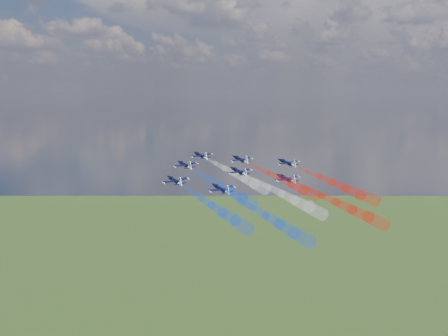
% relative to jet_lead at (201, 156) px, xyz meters
% --- Properties ---
extents(jet_lead, '(13.68, 13.20, 5.10)m').
position_rel_jet_lead_xyz_m(jet_lead, '(0.00, 0.00, 0.00)').
color(jet_lead, black).
extents(trail_lead, '(32.05, 23.56, 9.30)m').
position_rel_jet_lead_xyz_m(trail_lead, '(18.71, -12.65, -3.48)').
color(trail_lead, white).
extents(jet_inner_left, '(13.68, 13.20, 5.10)m').
position_rel_jet_lead_xyz_m(jet_inner_left, '(2.76, -16.52, -1.28)').
color(jet_inner_left, black).
extents(trail_inner_left, '(32.05, 23.56, 9.30)m').
position_rel_jet_lead_xyz_m(trail_inner_left, '(21.47, -29.17, -4.76)').
color(trail_inner_left, blue).
extents(jet_inner_right, '(13.68, 13.20, 5.10)m').
position_rel_jet_lead_xyz_m(jet_inner_right, '(15.26, 0.48, -0.69)').
color(jet_inner_right, black).
extents(trail_inner_right, '(32.05, 23.56, 9.30)m').
position_rel_jet_lead_xyz_m(trail_inner_right, '(33.97, -12.17, -4.17)').
color(trail_inner_right, red).
extents(jet_outer_left, '(13.68, 13.20, 5.10)m').
position_rel_jet_lead_xyz_m(jet_outer_left, '(7.28, -30.87, -4.10)').
color(jet_outer_left, black).
extents(trail_outer_left, '(32.05, 23.56, 9.30)m').
position_rel_jet_lead_xyz_m(trail_outer_left, '(25.99, -43.52, -7.58)').
color(trail_outer_left, blue).
extents(jet_center_third, '(13.68, 13.20, 5.10)m').
position_rel_jet_lead_xyz_m(jet_center_third, '(21.34, -15.03, -2.48)').
color(jet_center_third, black).
extents(trail_center_third, '(32.05, 23.56, 9.30)m').
position_rel_jet_lead_xyz_m(trail_center_third, '(40.05, -27.68, -5.96)').
color(trail_center_third, white).
extents(jet_outer_right, '(13.68, 13.20, 5.10)m').
position_rel_jet_lead_xyz_m(jet_outer_right, '(31.55, 2.40, -1.19)').
color(jet_outer_right, black).
extents(trail_outer_right, '(32.05, 23.56, 9.30)m').
position_rel_jet_lead_xyz_m(trail_outer_right, '(50.26, -10.24, -4.67)').
color(trail_outer_right, red).
extents(jet_rear_left, '(13.68, 13.20, 5.10)m').
position_rel_jet_lead_xyz_m(jet_rear_left, '(22.79, -31.07, -5.44)').
color(jet_rear_left, black).
extents(trail_rear_left, '(32.05, 23.56, 9.30)m').
position_rel_jet_lead_xyz_m(trail_rear_left, '(41.50, -43.72, -8.92)').
color(trail_rear_left, blue).
extents(jet_rear_right, '(13.68, 13.20, 5.10)m').
position_rel_jet_lead_xyz_m(jet_rear_right, '(36.62, -13.43, -4.00)').
color(jet_rear_right, black).
extents(trail_rear_right, '(32.05, 23.56, 9.30)m').
position_rel_jet_lead_xyz_m(trail_rear_right, '(55.33, -26.08, -7.48)').
color(trail_rear_right, red).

